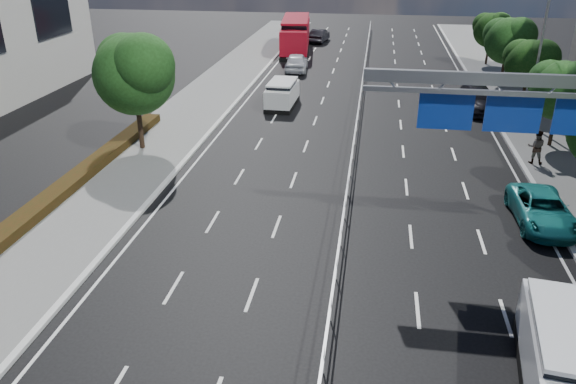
# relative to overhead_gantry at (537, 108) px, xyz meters

# --- Properties ---
(median_fence) EXTENTS (0.05, 85.00, 1.02)m
(median_fence) POSITION_rel_overhead_gantry_xyz_m (-6.74, 12.45, -5.08)
(median_fence) COLOR silver
(median_fence) RESTS_ON ground
(overhead_gantry) EXTENTS (10.24, 0.38, 7.45)m
(overhead_gantry) POSITION_rel_overhead_gantry_xyz_m (0.00, 0.00, 0.00)
(overhead_gantry) COLOR gray
(overhead_gantry) RESTS_ON ground
(streetlight_far) EXTENTS (2.78, 2.40, 9.00)m
(streetlight_far) POSITION_rel_overhead_gantry_xyz_m (3.76, 15.95, -0.40)
(streetlight_far) COLOR gray
(streetlight_far) RESTS_ON ground
(near_tree_back) EXTENTS (4.84, 4.51, 6.69)m
(near_tree_back) POSITION_rel_overhead_gantry_xyz_m (-18.68, 7.92, -1.00)
(near_tree_back) COLOR black
(near_tree_back) RESTS_ON ground
(far_tree_e) EXTENTS (3.63, 3.38, 5.13)m
(far_tree_e) POSITION_rel_overhead_gantry_xyz_m (4.51, 11.93, -2.05)
(far_tree_e) COLOR black
(far_tree_e) RESTS_ON ground
(far_tree_f) EXTENTS (3.52, 3.28, 5.02)m
(far_tree_f) POSITION_rel_overhead_gantry_xyz_m (4.50, 19.43, -2.12)
(far_tree_f) COLOR black
(far_tree_f) RESTS_ON ground
(far_tree_g) EXTENTS (3.96, 3.69, 5.45)m
(far_tree_g) POSITION_rel_overhead_gantry_xyz_m (4.51, 26.92, -1.85)
(far_tree_g) COLOR black
(far_tree_g) RESTS_ON ground
(far_tree_h) EXTENTS (3.41, 3.18, 4.91)m
(far_tree_h) POSITION_rel_overhead_gantry_xyz_m (4.50, 34.43, -2.18)
(far_tree_h) COLOR black
(far_tree_h) RESTS_ON ground
(white_minivan) EXTENTS (1.95, 4.29, 1.84)m
(white_minivan) POSITION_rel_overhead_gantry_xyz_m (-12.26, 17.99, -4.70)
(white_minivan) COLOR black
(white_minivan) RESTS_ON ground
(red_bus) EXTENTS (3.84, 11.66, 3.42)m
(red_bus) POSITION_rel_overhead_gantry_xyz_m (-14.24, 38.75, -3.82)
(red_bus) COLOR black
(red_bus) RESTS_ON ground
(near_car_silver) EXTENTS (2.27, 4.89, 1.62)m
(near_car_silver) POSITION_rel_overhead_gantry_xyz_m (-12.84, 29.43, -4.80)
(near_car_silver) COLOR silver
(near_car_silver) RESTS_ON ground
(near_car_dark) EXTENTS (2.09, 4.56, 1.45)m
(near_car_dark) POSITION_rel_overhead_gantry_xyz_m (-12.34, 44.56, -4.88)
(near_car_dark) COLOR black
(near_car_dark) RESTS_ON ground
(silver_minivan) EXTENTS (2.84, 5.41, 2.15)m
(silver_minivan) POSITION_rel_overhead_gantry_xyz_m (-0.24, -8.05, -4.55)
(silver_minivan) COLOR black
(silver_minivan) RESTS_ON ground
(parked_car_teal) EXTENTS (2.31, 4.79, 1.31)m
(parked_car_teal) POSITION_rel_overhead_gantry_xyz_m (1.56, 1.95, -4.95)
(parked_car_teal) COLOR #197272
(parked_car_teal) RESTS_ON ground
(parked_car_dark) EXTENTS (2.44, 5.46, 1.55)m
(parked_car_dark) POSITION_rel_overhead_gantry_xyz_m (1.45, 19.20, -4.83)
(parked_car_dark) COLOR black
(parked_car_dark) RESTS_ON ground
(pedestrian_b) EXTENTS (0.99, 0.83, 1.81)m
(pedestrian_b) POSITION_rel_overhead_gantry_xyz_m (2.86, 8.87, -4.56)
(pedestrian_b) COLOR gray
(pedestrian_b) RESTS_ON sidewalk_far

